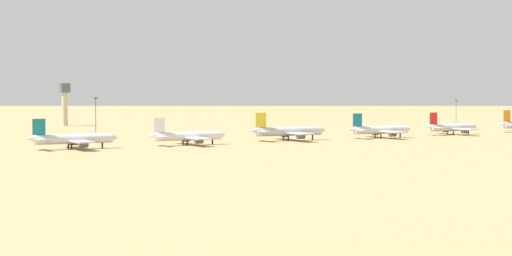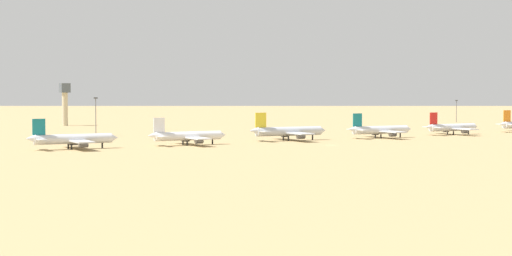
{
  "view_description": "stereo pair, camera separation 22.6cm",
  "coord_description": "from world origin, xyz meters",
  "px_view_note": "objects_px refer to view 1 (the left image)",
  "views": [
    {
      "loc": [
        -189.26,
        -263.38,
        21.87
      ],
      "look_at": [
        -18.63,
        23.86,
        6.0
      ],
      "focal_mm": 60.58,
      "sensor_mm": 36.0,
      "label": 1
    },
    {
      "loc": [
        -189.06,
        -263.5,
        21.87
      ],
      "look_at": [
        -18.63,
        23.86,
        6.0
      ],
      "focal_mm": 60.58,
      "sensor_mm": 36.0,
      "label": 2
    }
  ],
  "objects_px": {
    "light_pole_west": "(456,109)",
    "light_pole_mid": "(96,114)",
    "parked_jet_teal_2": "(72,139)",
    "control_tower": "(65,100)",
    "parked_jet_red_6": "(452,127)",
    "parked_jet_yellow_4": "(288,131)",
    "parked_jet_teal_5": "(380,130)",
    "parked_jet_white_3": "(187,136)"
  },
  "relations": [
    {
      "from": "parked_jet_red_6",
      "to": "light_pole_mid",
      "type": "relative_size",
      "value": 1.82
    },
    {
      "from": "parked_jet_white_3",
      "to": "parked_jet_yellow_4",
      "type": "bearing_deg",
      "value": 7.35
    },
    {
      "from": "parked_jet_yellow_4",
      "to": "parked_jet_red_6",
      "type": "relative_size",
      "value": 1.12
    },
    {
      "from": "light_pole_west",
      "to": "parked_jet_red_6",
      "type": "bearing_deg",
      "value": -134.5
    },
    {
      "from": "parked_jet_teal_5",
      "to": "control_tower",
      "type": "xyz_separation_m",
      "value": [
        -77.73,
        185.45,
        10.99
      ]
    },
    {
      "from": "parked_jet_teal_5",
      "to": "parked_jet_red_6",
      "type": "relative_size",
      "value": 1.04
    },
    {
      "from": "parked_jet_teal_5",
      "to": "parked_jet_red_6",
      "type": "height_order",
      "value": "parked_jet_teal_5"
    },
    {
      "from": "parked_jet_teal_5",
      "to": "light_pole_mid",
      "type": "height_order",
      "value": "light_pole_mid"
    },
    {
      "from": "parked_jet_teal_2",
      "to": "light_pole_mid",
      "type": "bearing_deg",
      "value": 67.35
    },
    {
      "from": "parked_jet_red_6",
      "to": "light_pole_west",
      "type": "relative_size",
      "value": 2.27
    },
    {
      "from": "control_tower",
      "to": "light_pole_mid",
      "type": "distance_m",
      "value": 109.53
    },
    {
      "from": "parked_jet_red_6",
      "to": "parked_jet_white_3",
      "type": "bearing_deg",
      "value": -178.99
    },
    {
      "from": "parked_jet_white_3",
      "to": "parked_jet_teal_5",
      "type": "xyz_separation_m",
      "value": [
        90.88,
        -1.58,
        0.07
      ]
    },
    {
      "from": "control_tower",
      "to": "light_pole_mid",
      "type": "bearing_deg",
      "value": -101.11
    },
    {
      "from": "parked_jet_red_6",
      "to": "control_tower",
      "type": "xyz_separation_m",
      "value": [
        -122.29,
        182.17,
        11.11
      ]
    },
    {
      "from": "parked_jet_yellow_4",
      "to": "parked_jet_red_6",
      "type": "distance_m",
      "value": 87.77
    },
    {
      "from": "parked_jet_yellow_4",
      "to": "light_pole_mid",
      "type": "distance_m",
      "value": 91.54
    },
    {
      "from": "parked_jet_teal_5",
      "to": "control_tower",
      "type": "height_order",
      "value": "control_tower"
    },
    {
      "from": "parked_jet_yellow_4",
      "to": "light_pole_west",
      "type": "distance_m",
      "value": 215.5
    },
    {
      "from": "parked_jet_teal_5",
      "to": "light_pole_west",
      "type": "xyz_separation_m",
      "value": [
        146.79,
        107.29,
        4.56
      ]
    },
    {
      "from": "parked_jet_white_3",
      "to": "parked_jet_red_6",
      "type": "xyz_separation_m",
      "value": [
        135.44,
        1.69,
        -0.05
      ]
    },
    {
      "from": "control_tower",
      "to": "light_pole_west",
      "type": "height_order",
      "value": "control_tower"
    },
    {
      "from": "parked_jet_white_3",
      "to": "parked_jet_red_6",
      "type": "height_order",
      "value": "parked_jet_white_3"
    },
    {
      "from": "light_pole_west",
      "to": "control_tower",
      "type": "bearing_deg",
      "value": 160.81
    },
    {
      "from": "parked_jet_white_3",
      "to": "light_pole_west",
      "type": "bearing_deg",
      "value": 26.47
    },
    {
      "from": "parked_jet_yellow_4",
      "to": "light_pole_mid",
      "type": "height_order",
      "value": "light_pole_mid"
    },
    {
      "from": "parked_jet_yellow_4",
      "to": "parked_jet_red_6",
      "type": "height_order",
      "value": "parked_jet_yellow_4"
    },
    {
      "from": "parked_jet_yellow_4",
      "to": "parked_jet_teal_5",
      "type": "height_order",
      "value": "parked_jet_yellow_4"
    },
    {
      "from": "light_pole_west",
      "to": "light_pole_mid",
      "type": "xyz_separation_m",
      "value": [
        -245.61,
        -29.22,
        1.76
      ]
    },
    {
      "from": "parked_jet_teal_2",
      "to": "control_tower",
      "type": "bearing_deg",
      "value": 75.69
    },
    {
      "from": "parked_jet_yellow_4",
      "to": "control_tower",
      "type": "distance_m",
      "value": 183.41
    },
    {
      "from": "parked_jet_teal_5",
      "to": "light_pole_west",
      "type": "distance_m",
      "value": 181.88
    },
    {
      "from": "parked_jet_teal_2",
      "to": "parked_jet_white_3",
      "type": "relative_size",
      "value": 1.04
    },
    {
      "from": "parked_jet_teal_2",
      "to": "parked_jet_teal_5",
      "type": "height_order",
      "value": "parked_jet_teal_2"
    },
    {
      "from": "parked_jet_teal_5",
      "to": "parked_jet_teal_2",
      "type": "bearing_deg",
      "value": -177.75
    },
    {
      "from": "parked_jet_teal_2",
      "to": "parked_jet_yellow_4",
      "type": "xyz_separation_m",
      "value": [
        91.71,
        2.25,
        0.22
      ]
    },
    {
      "from": "light_pole_mid",
      "to": "parked_jet_teal_5",
      "type": "bearing_deg",
      "value": -38.31
    },
    {
      "from": "light_pole_west",
      "to": "parked_jet_teal_2",
      "type": "bearing_deg",
      "value": -159.75
    },
    {
      "from": "parked_jet_yellow_4",
      "to": "light_pole_west",
      "type": "height_order",
      "value": "light_pole_west"
    },
    {
      "from": "parked_jet_teal_5",
      "to": "light_pole_west",
      "type": "height_order",
      "value": "light_pole_west"
    },
    {
      "from": "parked_jet_yellow_4",
      "to": "parked_jet_teal_5",
      "type": "distance_m",
      "value": 43.54
    },
    {
      "from": "parked_jet_teal_2",
      "to": "light_pole_mid",
      "type": "distance_m",
      "value": 83.18
    }
  ]
}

